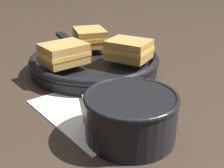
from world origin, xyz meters
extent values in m
plane|color=#382B21|center=(0.00, 0.00, 0.00)|extent=(4.00, 4.00, 0.00)
cube|color=white|center=(0.01, 0.00, 0.00)|extent=(0.26, 0.23, 0.00)
cylinder|color=black|center=(0.12, -0.03, 0.04)|extent=(0.14, 0.14, 0.07)
cylinder|color=orange|center=(0.12, -0.03, 0.06)|extent=(0.13, 0.13, 0.01)
torus|color=black|center=(0.12, -0.03, 0.07)|extent=(0.15, 0.15, 0.01)
cube|color=#9E9EA3|center=(-0.02, 0.00, 0.01)|extent=(0.09, 0.07, 0.01)
ellipsoid|color=#9E9EA3|center=(0.04, -0.04, 0.01)|extent=(0.06, 0.05, 0.01)
cylinder|color=black|center=(-0.13, 0.14, 0.01)|extent=(0.32, 0.32, 0.02)
torus|color=black|center=(-0.13, 0.14, 0.03)|extent=(0.33, 0.33, 0.02)
cube|color=black|center=(-0.35, 0.22, 0.03)|extent=(0.14, 0.08, 0.01)
cube|color=#C18E47|center=(-0.20, 0.19, 0.05)|extent=(0.12, 0.12, 0.02)
cube|color=gold|center=(-0.20, 0.19, 0.07)|extent=(0.13, 0.12, 0.01)
cube|color=#C18E47|center=(-0.20, 0.19, 0.08)|extent=(0.12, 0.12, 0.02)
cube|color=#C18E47|center=(-0.14, 0.05, 0.05)|extent=(0.09, 0.11, 0.02)
cube|color=gold|center=(-0.14, 0.05, 0.07)|extent=(0.10, 0.11, 0.01)
cube|color=#C18E47|center=(-0.14, 0.05, 0.08)|extent=(0.09, 0.11, 0.02)
cube|color=#C18E47|center=(-0.05, 0.17, 0.05)|extent=(0.11, 0.10, 0.02)
cube|color=gold|center=(-0.05, 0.17, 0.07)|extent=(0.11, 0.10, 0.01)
cube|color=#C18E47|center=(-0.05, 0.17, 0.08)|extent=(0.11, 0.10, 0.02)
camera|label=1|loc=(0.35, -0.34, 0.26)|focal=45.00mm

